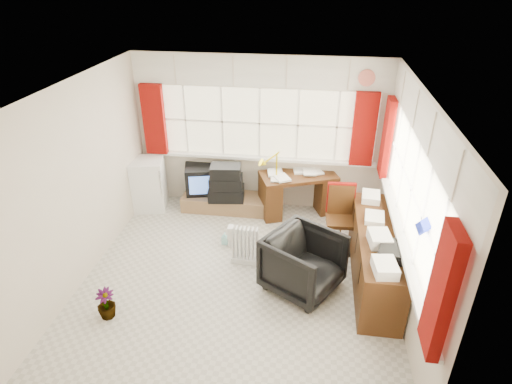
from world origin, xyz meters
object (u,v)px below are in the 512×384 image
crt_tv (201,179)px  mini_fridge (149,184)px  task_chair (340,214)px  office_chair (303,263)px  credenza (375,255)px  tv_bench (225,202)px  desk (298,191)px  desk_lamp (277,159)px  radiator (245,248)px

crt_tv → mini_fridge: size_ratio=0.70×
task_chair → mini_fridge: bearing=167.9°
task_chair → office_chair: task_chair is taller
crt_tv → office_chair: bearing=-46.8°
credenza → mini_fridge: 3.80m
office_chair → credenza: credenza is taller
credenza → mini_fridge: (-3.53, 1.41, 0.04)m
task_chair → tv_bench: size_ratio=0.69×
tv_bench → crt_tv: crt_tv is taller
desk → tv_bench: bearing=-176.2°
desk_lamp → mini_fridge: desk_lamp is taller
crt_tv → mini_fridge: (-0.84, -0.22, -0.05)m
desk → radiator: size_ratio=2.41×
tv_bench → mini_fridge: 1.29m
credenza → tv_bench: 2.75m
task_chair → radiator: (-1.28, -0.60, -0.29)m
radiator → mini_fridge: mini_fridge is taller
credenza → crt_tv: 3.15m
credenza → mini_fridge: size_ratio=2.31×
desk → desk_lamp: bearing=-153.9°
desk_lamp → task_chair: desk_lamp is taller
desk_lamp → credenza: 2.11m
task_chair → mini_fridge: size_ratio=1.12×
task_chair → mini_fridge: (-3.10, 0.67, -0.08)m
office_chair → credenza: bearing=-40.8°
radiator → crt_tv: crt_tv is taller
tv_bench → desk_lamp: bearing=-5.6°
radiator → tv_bench: radiator is taller
desk → crt_tv: (-1.62, 0.03, 0.10)m
task_chair → credenza: task_chair is taller
desk → credenza: credenza is taller
desk_lamp → crt_tv: desk_lamp is taller
office_chair → mini_fridge: size_ratio=0.98×
radiator → credenza: (1.71, -0.14, 0.17)m
desk_lamp → mini_fridge: size_ratio=0.52×
radiator → desk: bearing=66.7°
task_chair → desk: bearing=126.9°
tv_bench → credenza: bearing=-33.7°
office_chair → desk: bearing=36.7°
task_chair → crt_tv: 2.43m
task_chair → tv_bench: bearing=157.1°
desk_lamp → mini_fridge: (-2.11, -0.03, -0.57)m
radiator → mini_fridge: bearing=145.2°
desk_lamp → crt_tv: bearing=171.5°
desk → credenza: 1.93m
desk → task_chair: size_ratio=1.37×
office_chair → credenza: 0.94m
crt_tv → mini_fridge: bearing=-165.3°
desk → desk_lamp: (-0.34, -0.17, 0.62)m
desk_lamp → task_chair: 1.30m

